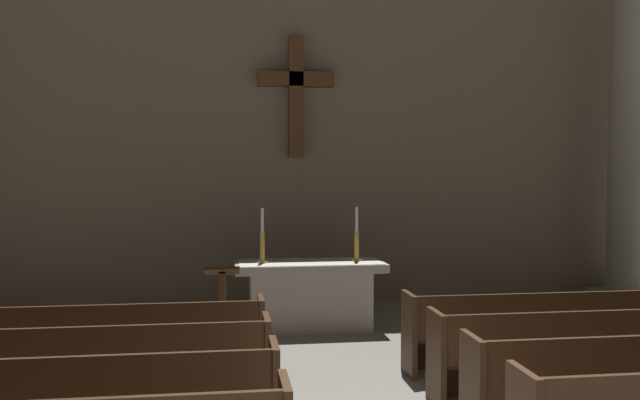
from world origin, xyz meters
TOP-DOWN VIEW (x-y plane):
  - pew_left_row_3 at (-2.85, 1.97)m, footprint 4.05×0.50m
  - pew_left_row_4 at (-2.85, 2.98)m, footprint 4.05×0.50m
  - pew_right_row_3 at (2.85, 1.97)m, footprint 4.05×0.50m
  - pew_right_row_4 at (2.85, 2.98)m, footprint 4.05×0.50m
  - column_right_fourth at (5.89, 6.65)m, footprint 1.13×1.13m
  - altar at (0.00, 5.37)m, footprint 2.20×0.90m
  - candlestick_left at (-0.70, 5.37)m, footprint 0.16×0.16m
  - candlestick_right at (0.70, 5.37)m, footprint 0.16×0.16m
  - apse_with_cross at (0.00, 7.60)m, footprint 12.99×0.50m
  - lectern at (-1.28, 4.17)m, footprint 0.44×0.36m

SIDE VIEW (x-z plane):
  - pew_left_row_3 at x=-2.85m, z-range 0.00..0.95m
  - pew_left_row_4 at x=-2.85m, z-range 0.00..0.95m
  - pew_right_row_3 at x=2.85m, z-range 0.00..0.95m
  - pew_right_row_4 at x=2.85m, z-range 0.00..0.95m
  - altar at x=0.00m, z-range 0.03..1.04m
  - lectern at x=-1.28m, z-range -0.03..1.13m
  - candlestick_left at x=-0.70m, z-range 0.87..1.67m
  - candlestick_right at x=0.70m, z-range 0.87..1.67m
  - column_right_fourth at x=5.89m, z-range -0.08..5.98m
  - apse_with_cross at x=0.00m, z-range 0.00..6.60m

